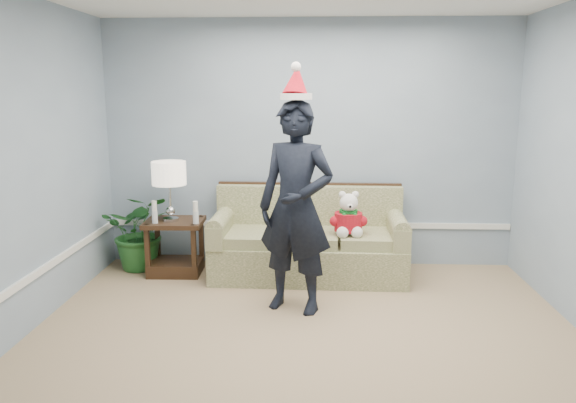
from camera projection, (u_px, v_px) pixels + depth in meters
The scene contains 10 objects.
room_shell at pixel (305, 182), 3.72m from camera, with size 4.54×5.04×2.74m.
wainscot_trim at pixel (178, 257), 5.11m from camera, with size 4.49×4.99×0.06m.
sofa at pixel (309, 244), 5.96m from camera, with size 2.03×0.90×0.94m.
side_table at pixel (176, 253), 6.02m from camera, with size 0.62×0.52×0.59m.
table_lamp at pixel (169, 176), 5.82m from camera, with size 0.35×0.35×0.63m.
candle_pair at pixel (175, 213), 5.79m from camera, with size 0.49×0.06×0.24m.
houseplant at pixel (141, 231), 6.14m from camera, with size 0.76×0.66×0.85m, color #205A23.
man at pixel (296, 207), 4.90m from camera, with size 0.68×0.45×1.87m, color black.
santa_hat at pixel (296, 83), 4.71m from camera, with size 0.33×0.36×0.32m.
teddy_bear at pixel (348, 219), 5.68m from camera, with size 0.30×0.33×0.46m.
Camera 1 is at (0.06, -3.68, 1.95)m, focal length 35.00 mm.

